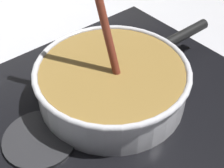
{
  "coord_description": "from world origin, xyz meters",
  "views": [
    {
      "loc": [
        -0.2,
        -0.27,
        0.47
      ],
      "look_at": [
        0.09,
        0.08,
        0.05
      ],
      "focal_mm": 52.81,
      "sensor_mm": 36.0,
      "label": 1
    }
  ],
  "objects": [
    {
      "name": "hob_plate",
      "position": [
        0.09,
        0.08,
        0.01
      ],
      "size": [
        0.56,
        0.48,
        0.01
      ],
      "primitive_type": "cube",
      "color": "black",
      "rests_on": "ground"
    },
    {
      "name": "ground",
      "position": [
        0.0,
        0.0,
        -0.02
      ],
      "size": [
        2.4,
        1.6,
        0.04
      ],
      "primitive_type": "cube",
      "color": "#B7B7BC"
    },
    {
      "name": "cooking_pan",
      "position": [
        0.09,
        0.08,
        0.05
      ],
      "size": [
        0.41,
        0.29,
        0.34
      ],
      "color": "silver",
      "rests_on": "hob_plate"
    },
    {
      "name": "burner_ring",
      "position": [
        0.09,
        0.08,
        0.02
      ],
      "size": [
        0.18,
        0.18,
        0.01
      ],
      "primitive_type": "torus",
      "color": "#592D0C",
      "rests_on": "hob_plate"
    },
    {
      "name": "spare_burner",
      "position": [
        -0.07,
        0.08,
        0.01
      ],
      "size": [
        0.13,
        0.13,
        0.01
      ],
      "primitive_type": "cylinder",
      "color": "#262628",
      "rests_on": "hob_plate"
    }
  ]
}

